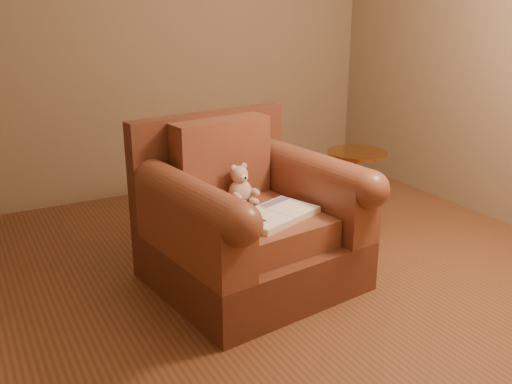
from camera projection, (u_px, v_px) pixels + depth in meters
name	position (u px, v px, depth m)	size (l,w,h in m)	color
floor	(280.00, 277.00, 3.57)	(4.00, 4.00, 0.00)	brown
armchair	(247.00, 222.00, 3.42)	(1.22, 1.17, 0.98)	#532A1B
teddy_bear	(241.00, 188.00, 3.45)	(0.18, 0.20, 0.25)	tan
guidebook	(275.00, 215.00, 3.24)	(0.56, 0.44, 0.04)	beige
side_table	(355.00, 188.00, 4.21)	(0.43, 0.43, 0.60)	#BF7F34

